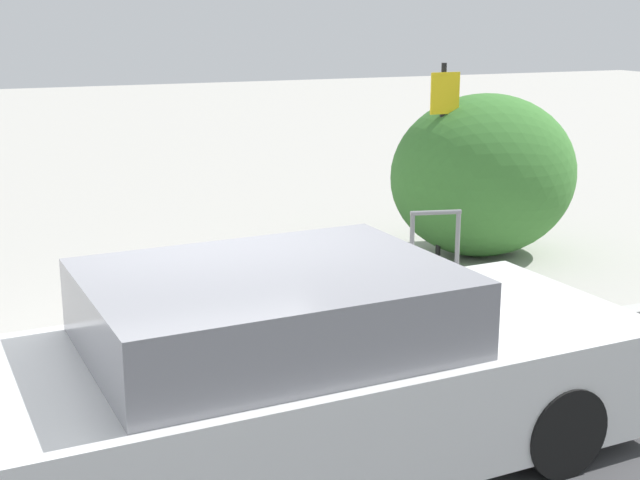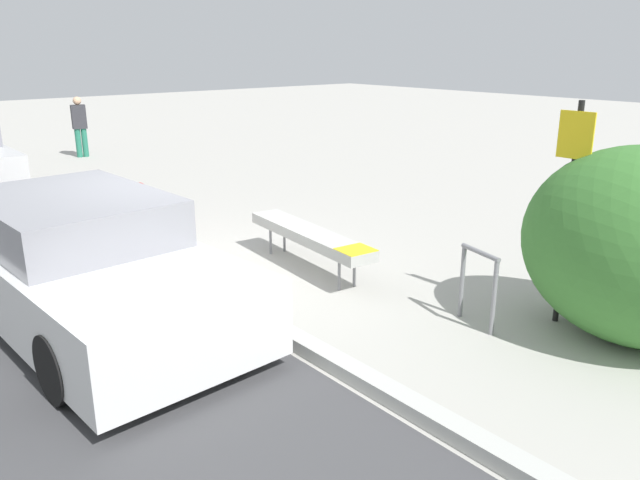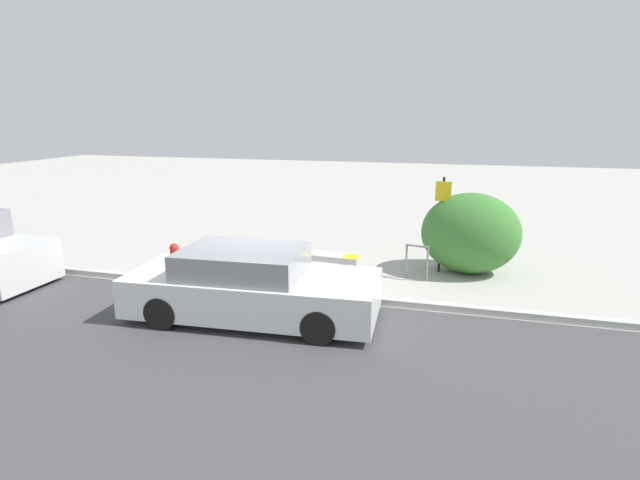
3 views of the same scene
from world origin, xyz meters
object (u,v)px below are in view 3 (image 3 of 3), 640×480
object	(u,v)px
parked_car_near	(251,286)
fire_hydrant	(175,258)
sign_post	(442,216)
bench	(312,256)
bike_rack	(417,259)

from	to	relation	value
parked_car_near	fire_hydrant	bearing A→B (deg)	142.36
sign_post	fire_hydrant	xyz separation A→B (m)	(-6.03, -1.90, -0.98)
fire_hydrant	bench	bearing A→B (deg)	16.10
bench	bike_rack	distance (m)	2.45
bike_rack	parked_car_near	xyz separation A→B (m)	(-2.79, -3.05, 0.12)
fire_hydrant	sign_post	bearing A→B (deg)	17.48
bench	parked_car_near	bearing A→B (deg)	-91.80
bench	parked_car_near	distance (m)	2.82
sign_post	parked_car_near	distance (m)	5.07
bike_rack	fire_hydrant	size ratio (longest dim) A/B	1.08
bench	sign_post	size ratio (longest dim) A/B	1.03
fire_hydrant	bike_rack	bearing A→B (deg)	11.83
fire_hydrant	parked_car_near	world-z (taller)	parked_car_near
sign_post	bike_rack	bearing A→B (deg)	-123.20
bike_rack	fire_hydrant	xyz separation A→B (m)	(-5.55, -1.16, -0.09)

